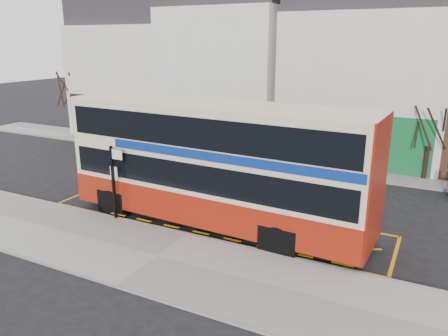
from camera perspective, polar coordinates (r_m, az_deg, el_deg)
The scene contains 14 objects.
ground at distance 16.68m, azimuth -4.05°, elevation -8.52°, with size 120.00×120.00×0.00m, color black.
pavement at distance 14.93m, azimuth -8.68°, elevation -11.49°, with size 40.00×4.00×0.15m, color #9A9792.
kerb at distance 16.36m, azimuth -4.74°, elevation -8.76°, with size 40.00×0.15×0.15m, color gray.
far_pavement at distance 26.12m, azimuth 8.42°, elevation 0.79°, with size 50.00×3.00×0.15m, color #9A9792.
road_markings at distance 17.95m, azimuth -1.41°, elevation -6.60°, with size 14.00×3.40×0.01m, color orange, non-canonical shape.
terrace_far_left at distance 35.23m, azimuth -10.72°, elevation 12.53°, with size 8.00×8.01×10.80m.
terrace_left at distance 31.00m, azimuth 1.39°, elevation 13.24°, with size 8.00×8.01×11.80m.
terrace_green_shop at distance 28.32m, azimuth 18.39°, elevation 11.63°, with size 9.00×8.01×11.30m.
double_decker_bus at distance 16.56m, azimuth -1.07°, elevation 0.67°, with size 12.14×3.31×4.81m.
bus_stop_post at distance 17.54m, azimuth -14.14°, elevation -0.96°, with size 0.73×0.13×2.96m.
car_silver at distance 28.86m, azimuth -9.35°, elevation 3.37°, with size 1.48×3.68×1.25m, color silver.
car_grey at distance 25.22m, azimuth 4.87°, elevation 1.66°, with size 1.34×3.85×1.27m, color #3D3E44.
street_tree_left at distance 35.59m, azimuth -19.55°, elevation 10.81°, with size 2.81×2.81×6.06m.
street_tree_right at distance 24.12m, azimuth 25.52°, elevation 6.16°, with size 2.31×2.31×4.98m.
Camera 1 is at (7.89, -12.92, 7.00)m, focal length 35.00 mm.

